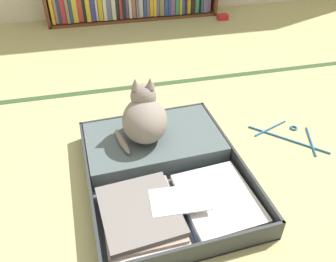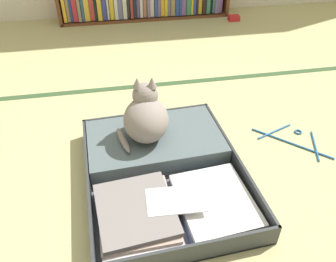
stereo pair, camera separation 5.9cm
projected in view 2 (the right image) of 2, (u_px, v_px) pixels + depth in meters
ground_plane at (182, 193)px, 1.48m from camera, size 10.00×10.00×0.00m
tatami_border at (151, 85)px, 2.23m from camera, size 4.80×0.05×0.00m
open_suitcase at (161, 167)px, 1.55m from camera, size 0.72×0.88×0.10m
black_cat at (146, 116)px, 1.58m from camera, size 0.27×0.28×0.29m
clothes_hanger at (294, 139)px, 1.77m from camera, size 0.31×0.31×0.01m
small_red_pouch at (234, 18)px, 3.19m from camera, size 0.10×0.07×0.05m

